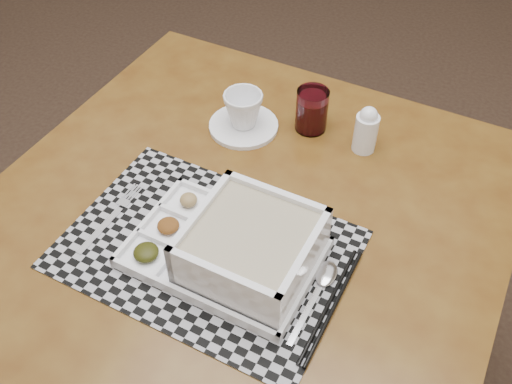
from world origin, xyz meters
TOP-DOWN VIEW (x-y plane):
  - floor at (0.00, 0.00)m, footprint 5.00×5.00m
  - dining_table at (0.70, -0.82)m, footprint 1.06×1.06m
  - placemat at (0.68, -0.92)m, footprint 0.54×0.41m
  - serving_tray at (0.75, -0.93)m, footprint 0.35×0.26m
  - fork at (0.48, -0.91)m, footprint 0.04×0.19m
  - spoon at (0.89, -0.92)m, footprint 0.04×0.18m
  - chopsticks at (0.91, -0.96)m, footprint 0.05×0.24m
  - saucer at (0.62, -0.59)m, footprint 0.15×0.15m
  - cup at (0.62, -0.59)m, footprint 0.08×0.08m
  - juice_glass at (0.75, -0.54)m, footprint 0.07×0.07m
  - creamer_bottle at (0.88, -0.57)m, footprint 0.05×0.05m

SIDE VIEW (x-z plane):
  - floor at x=0.00m, z-range 0.00..0.00m
  - dining_table at x=0.70m, z-range 0.28..1.00m
  - placemat at x=0.68m, z-range 0.71..0.72m
  - fork at x=0.48m, z-range 0.72..0.72m
  - saucer at x=0.62m, z-range 0.71..0.72m
  - spoon at x=0.89m, z-range 0.71..0.72m
  - chopsticks at x=0.91m, z-range 0.72..0.72m
  - serving_tray at x=0.75m, z-range 0.71..0.81m
  - juice_glass at x=0.75m, z-range 0.71..0.80m
  - cup at x=0.62m, z-range 0.72..0.80m
  - creamer_bottle at x=0.88m, z-range 0.71..0.82m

